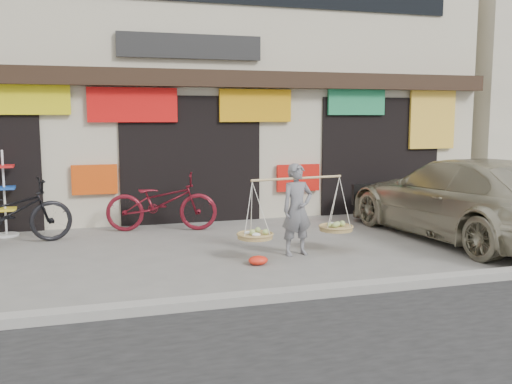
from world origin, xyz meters
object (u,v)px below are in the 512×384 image
object	(u,v)px
bike_0	(7,213)
street_vendor	(297,214)
bike_2	(162,202)
display_rack	(5,202)
suv	(462,198)

from	to	relation	value
bike_0	street_vendor	bearing A→B (deg)	-127.27
bike_2	display_rack	world-z (taller)	display_rack
suv	bike_2	bearing A→B (deg)	-28.83
street_vendor	suv	distance (m)	3.41
display_rack	street_vendor	bearing A→B (deg)	-31.94
street_vendor	display_rack	bearing A→B (deg)	139.96
bike_2	suv	bearing A→B (deg)	-102.43
bike_0	display_rack	bearing A→B (deg)	-3.49
display_rack	suv	bearing A→B (deg)	-18.02
street_vendor	suv	xyz separation A→B (m)	(3.40, 0.32, 0.07)
street_vendor	display_rack	xyz separation A→B (m)	(-4.79, 2.99, -0.03)
street_vendor	display_rack	world-z (taller)	display_rack
bike_2	display_rack	bearing A→B (deg)	95.12
bike_0	suv	bearing A→B (deg)	-115.31
bike_0	bike_2	xyz separation A→B (m)	(2.78, 0.53, -0.01)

